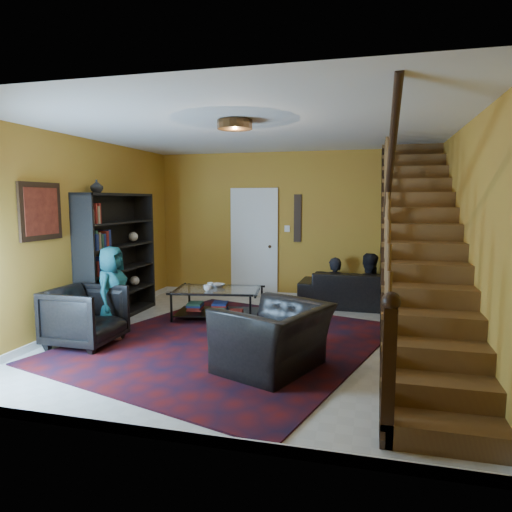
% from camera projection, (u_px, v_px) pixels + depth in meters
% --- Properties ---
extents(floor, '(5.50, 5.50, 0.00)m').
position_uv_depth(floor, '(253.00, 339.00, 6.25)').
color(floor, beige).
rests_on(floor, ground).
extents(room, '(5.50, 5.50, 5.50)m').
position_uv_depth(room, '(198.00, 308.00, 7.86)').
color(room, '#B37527').
rests_on(room, ground).
extents(staircase, '(0.95, 5.02, 3.18)m').
position_uv_depth(staircase, '(421.00, 241.00, 5.55)').
color(staircase, brown).
rests_on(staircase, floor).
extents(bookshelf, '(0.35, 1.80, 2.00)m').
position_uv_depth(bookshelf, '(118.00, 258.00, 7.31)').
color(bookshelf, black).
rests_on(bookshelf, floor).
extents(door, '(0.82, 0.05, 2.05)m').
position_uv_depth(door, '(254.00, 245.00, 8.92)').
color(door, silver).
rests_on(door, floor).
extents(framed_picture, '(0.04, 0.74, 0.74)m').
position_uv_depth(framed_picture, '(40.00, 211.00, 5.81)').
color(framed_picture, maroon).
rests_on(framed_picture, room).
extents(wall_hanging, '(0.14, 0.03, 0.90)m').
position_uv_depth(wall_hanging, '(298.00, 218.00, 8.65)').
color(wall_hanging, black).
rests_on(wall_hanging, room).
extents(ceiling_fixture, '(0.40, 0.40, 0.10)m').
position_uv_depth(ceiling_fixture, '(235.00, 125.00, 5.15)').
color(ceiling_fixture, '#3F2814').
rests_on(ceiling_fixture, room).
extents(rug, '(4.50, 4.84, 0.02)m').
position_uv_depth(rug, '(230.00, 342.00, 6.08)').
color(rug, '#4C0D0E').
rests_on(rug, floor).
extents(sofa, '(2.22, 0.92, 0.64)m').
position_uv_depth(sofa, '(363.00, 289.00, 8.07)').
color(sofa, black).
rests_on(sofa, floor).
extents(armchair_left, '(0.87, 0.85, 0.78)m').
position_uv_depth(armchair_left, '(85.00, 316.00, 5.94)').
color(armchair_left, black).
rests_on(armchair_left, floor).
extents(armchair_right, '(1.36, 1.44, 0.74)m').
position_uv_depth(armchair_right, '(274.00, 338.00, 5.06)').
color(armchair_right, black).
rests_on(armchair_right, floor).
extents(person_adult_a, '(0.51, 0.36, 1.32)m').
position_uv_depth(person_adult_a, '(334.00, 293.00, 8.26)').
color(person_adult_a, black).
rests_on(person_adult_a, sofa).
extents(person_adult_b, '(0.71, 0.56, 1.41)m').
position_uv_depth(person_adult_b, '(367.00, 293.00, 8.11)').
color(person_adult_b, black).
rests_on(person_adult_b, sofa).
extents(person_child, '(0.44, 0.64, 1.26)m').
position_uv_depth(person_child, '(112.00, 291.00, 6.35)').
color(person_child, '#1A6366').
rests_on(person_child, armchair_left).
extents(coffee_table, '(1.43, 0.98, 0.50)m').
position_uv_depth(coffee_table, '(218.00, 302.00, 7.20)').
color(coffee_table, black).
rests_on(coffee_table, floor).
extents(cup_a, '(0.13, 0.13, 0.10)m').
position_uv_depth(cup_a, '(208.00, 288.00, 7.00)').
color(cup_a, '#999999').
rests_on(cup_a, coffee_table).
extents(cup_b, '(0.12, 0.12, 0.09)m').
position_uv_depth(cup_b, '(210.00, 285.00, 7.23)').
color(cup_b, '#999999').
rests_on(cup_b, coffee_table).
extents(bowl, '(0.29, 0.29, 0.05)m').
position_uv_depth(bowl, '(217.00, 285.00, 7.32)').
color(bowl, '#999999').
rests_on(bowl, coffee_table).
extents(vase, '(0.18, 0.18, 0.19)m').
position_uv_depth(vase, '(97.00, 186.00, 6.69)').
color(vase, '#999999').
rests_on(vase, bookshelf).
extents(popcorn_bucket, '(0.15, 0.15, 0.14)m').
position_uv_depth(popcorn_bucket, '(118.00, 334.00, 6.18)').
color(popcorn_bucket, red).
rests_on(popcorn_bucket, rug).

